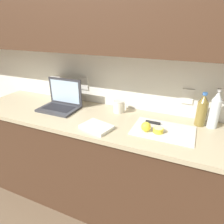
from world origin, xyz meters
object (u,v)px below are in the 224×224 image
lemon_whole_beside (146,127)px  paper_towel_roll (57,88)px  laptop (61,102)px  knife (157,124)px  measuring_cup (119,106)px  cutting_board (163,130)px  bottle_oil_tall (215,110)px  bottle_green_soda (202,111)px  lemon_half_cut (158,130)px

lemon_whole_beside → paper_towel_roll: size_ratio=0.29×
laptop → lemon_whole_beside: size_ratio=4.93×
knife → measuring_cup: measuring_cup is taller
cutting_board → measuring_cup: 0.46m
knife → measuring_cup: 0.38m
bottle_oil_tall → paper_towel_roll: 1.41m
bottle_green_soda → knife: bearing=-154.9°
lemon_half_cut → lemon_whole_beside: (-0.08, -0.01, 0.02)m
lemon_half_cut → bottle_oil_tall: 0.44m
laptop → cutting_board: 0.93m
bottle_oil_tall → measuring_cup: 0.74m
bottle_green_soda → paper_towel_roll: bearing=179.0°
laptop → measuring_cup: bearing=13.6°
cutting_board → lemon_whole_beside: 0.14m
lemon_half_cut → paper_towel_roll: paper_towel_roll is taller
lemon_whole_beside → bottle_oil_tall: size_ratio=0.23×
knife → bottle_oil_tall: bottle_oil_tall is taller
laptop → knife: bearing=0.0°
lemon_whole_beside → paper_towel_roll: paper_towel_roll is taller
laptop → cutting_board: (0.93, -0.06, -0.06)m
cutting_board → lemon_half_cut: size_ratio=6.12×
laptop → bottle_oil_tall: bottle_oil_tall is taller
lemon_whole_beside → bottle_green_soda: bearing=37.9°
bottle_green_soda → cutting_board: bearing=-139.1°
bottle_green_soda → laptop: bearing=-173.1°
measuring_cup → laptop: bearing=-166.2°
laptop → knife: laptop is taller
bottle_green_soda → measuring_cup: bottle_green_soda is taller
cutting_board → bottle_oil_tall: bearing=32.5°
lemon_half_cut → paper_towel_roll: (-1.07, 0.28, 0.09)m
laptop → lemon_whole_beside: 0.83m
bottle_oil_tall → measuring_cup: (-0.74, -0.01, -0.09)m
cutting_board → lemon_whole_beside: (-0.11, -0.07, 0.04)m
bottle_oil_tall → lemon_half_cut: bearing=-143.7°
bottle_oil_tall → paper_towel_roll: (-1.41, 0.02, -0.02)m
bottle_green_soda → measuring_cup: (-0.65, -0.01, -0.07)m
lemon_half_cut → lemon_whole_beside: 0.09m
cutting_board → bottle_oil_tall: 0.40m
cutting_board → lemon_half_cut: (-0.03, -0.05, 0.02)m
lemon_half_cut → bottle_green_soda: (0.26, 0.26, 0.09)m
laptop → lemon_half_cut: size_ratio=4.83×
lemon_whole_beside → paper_towel_roll: bearing=163.4°
bottle_green_soda → paper_towel_roll: bottle_green_soda is taller
knife → bottle_oil_tall: size_ratio=0.89×
bottle_green_soda → measuring_cup: bearing=-178.7°
cutting_board → bottle_green_soda: bearing=40.9°
measuring_cup → paper_towel_roll: bearing=176.8°
measuring_cup → knife: bearing=-18.8°
knife → paper_towel_roll: paper_towel_roll is taller
lemon_half_cut → bottle_oil_tall: size_ratio=0.24×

